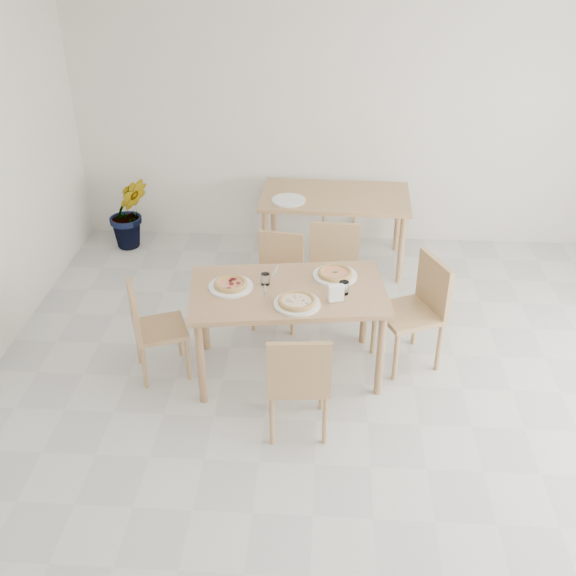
# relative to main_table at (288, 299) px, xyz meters

# --- Properties ---
(main_table) EXTENTS (1.56, 1.02, 0.75)m
(main_table) POSITION_rel_main_table_xyz_m (0.00, 0.00, 0.00)
(main_table) COLOR tan
(main_table) RESTS_ON ground
(chair_south) EXTENTS (0.46, 0.46, 0.86)m
(chair_south) POSITION_rel_main_table_xyz_m (0.12, -0.74, -0.17)
(chair_south) COLOR tan
(chair_south) RESTS_ON ground
(chair_north) EXTENTS (0.45, 0.45, 0.80)m
(chair_north) POSITION_rel_main_table_xyz_m (-0.13, 0.77, -0.20)
(chair_north) COLOR tan
(chair_north) RESTS_ON ground
(chair_west) EXTENTS (0.51, 0.51, 0.79)m
(chair_west) POSITION_rel_main_table_xyz_m (-1.06, -0.11, -0.21)
(chair_west) COLOR tan
(chair_west) RESTS_ON ground
(chair_east) EXTENTS (0.59, 0.59, 0.90)m
(chair_east) POSITION_rel_main_table_xyz_m (1.02, 0.21, -0.14)
(chair_east) COLOR tan
(chair_east) RESTS_ON ground
(plate_margherita) EXTENTS (0.34, 0.34, 0.02)m
(plate_margherita) POSITION_rel_main_table_xyz_m (0.35, 0.22, 0.09)
(plate_margherita) COLOR white
(plate_margherita) RESTS_ON main_table
(plate_mushroom) EXTENTS (0.34, 0.34, 0.02)m
(plate_mushroom) POSITION_rel_main_table_xyz_m (0.08, -0.21, 0.09)
(plate_mushroom) COLOR white
(plate_mushroom) RESTS_ON main_table
(plate_pepperoni) EXTENTS (0.33, 0.33, 0.02)m
(plate_pepperoni) POSITION_rel_main_table_xyz_m (-0.43, 0.00, 0.09)
(plate_pepperoni) COLOR white
(plate_pepperoni) RESTS_ON main_table
(pizza_margherita) EXTENTS (0.34, 0.34, 0.03)m
(pizza_margherita) POSITION_rel_main_table_xyz_m (0.35, 0.22, 0.12)
(pizza_margherita) COLOR #ECC46F
(pizza_margherita) RESTS_ON plate_margherita
(pizza_mushroom) EXTENTS (0.31, 0.31, 0.03)m
(pizza_mushroom) POSITION_rel_main_table_xyz_m (0.08, -0.21, 0.12)
(pizza_mushroom) COLOR #ECC46F
(pizza_mushroom) RESTS_ON plate_mushroom
(pizza_pepperoni) EXTENTS (0.27, 0.27, 0.03)m
(pizza_pepperoni) POSITION_rel_main_table_xyz_m (-0.43, 0.00, 0.12)
(pizza_pepperoni) COLOR #ECC46F
(pizza_pepperoni) RESTS_ON plate_pepperoni
(tumbler_a) EXTENTS (0.07, 0.07, 0.09)m
(tumbler_a) POSITION_rel_main_table_xyz_m (-0.18, 0.07, 0.13)
(tumbler_a) COLOR white
(tumbler_a) RESTS_ON main_table
(tumbler_b) EXTENTS (0.07, 0.07, 0.10)m
(tumbler_b) POSITION_rel_main_table_xyz_m (0.42, -0.03, 0.13)
(tumbler_b) COLOR white
(tumbler_b) RESTS_ON main_table
(napkin_holder) EXTENTS (0.13, 0.09, 0.13)m
(napkin_holder) POSITION_rel_main_table_xyz_m (0.36, -0.15, 0.15)
(napkin_holder) COLOR silver
(napkin_holder) RESTS_ON main_table
(fork_a) EXTENTS (0.05, 0.20, 0.01)m
(fork_a) POSITION_rel_main_table_xyz_m (-0.12, 0.28, 0.09)
(fork_a) COLOR silver
(fork_a) RESTS_ON main_table
(fork_b) EXTENTS (0.04, 0.20, 0.01)m
(fork_b) POSITION_rel_main_table_xyz_m (-0.17, -0.04, 0.09)
(fork_b) COLOR silver
(fork_b) RESTS_ON main_table
(second_table) EXTENTS (1.49, 0.88, 0.75)m
(second_table) POSITION_rel_main_table_xyz_m (0.36, 1.86, -0.00)
(second_table) COLOR tan
(second_table) RESTS_ON ground
(chair_back_s) EXTENTS (0.46, 0.46, 0.87)m
(chair_back_s) POSITION_rel_main_table_xyz_m (0.36, 1.05, -0.16)
(chair_back_s) COLOR tan
(chair_back_s) RESTS_ON ground
(chair_back_n) EXTENTS (0.46, 0.46, 0.80)m
(chair_back_n) POSITION_rel_main_table_xyz_m (0.45, 2.68, -0.20)
(chair_back_n) COLOR tan
(chair_back_n) RESTS_ON ground
(plate_empty) EXTENTS (0.33, 0.33, 0.02)m
(plate_empty) POSITION_rel_main_table_xyz_m (-0.10, 1.68, 0.09)
(plate_empty) COLOR white
(plate_empty) RESTS_ON second_table
(potted_plant) EXTENTS (0.54, 0.49, 0.79)m
(potted_plant) POSITION_rel_main_table_xyz_m (-1.82, 2.11, -0.27)
(potted_plant) COLOR #1D6326
(potted_plant) RESTS_ON ground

